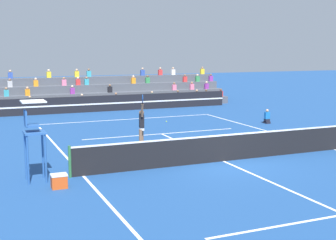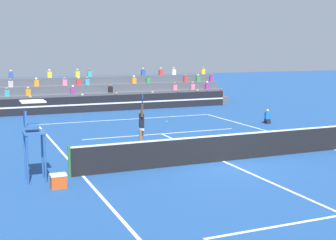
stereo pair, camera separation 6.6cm
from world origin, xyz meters
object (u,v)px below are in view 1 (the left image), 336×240
object	(u,v)px
umpire_chair	(33,130)
ball_kid_courtside	(267,118)
tennis_player	(142,127)
equipment_cooler	(59,181)
tennis_ball	(166,122)

from	to	relation	value
umpire_chair	ball_kid_courtside	bearing A→B (deg)	26.99
tennis_player	equipment_cooler	xyz separation A→B (m)	(-4.33, -4.41, -0.76)
umpire_chair	equipment_cooler	world-z (taller)	umpire_chair
umpire_chair	tennis_ball	world-z (taller)	umpire_chair
ball_kid_courtside	equipment_cooler	xyz separation A→B (m)	(-13.49, -8.27, -0.10)
ball_kid_courtside	equipment_cooler	size ratio (longest dim) A/B	1.69
ball_kid_courtside	equipment_cooler	distance (m)	15.82
umpire_chair	equipment_cooler	size ratio (longest dim) A/B	5.34
ball_kid_courtside	tennis_ball	size ratio (longest dim) A/B	12.43
umpire_chair	equipment_cooler	xyz separation A→B (m)	(0.59, -1.09, -1.49)
umpire_chair	tennis_ball	xyz separation A→B (m)	(8.86, 9.94, -1.68)
ball_kid_courtside	tennis_player	bearing A→B (deg)	-157.19
tennis_player	ball_kid_courtside	bearing A→B (deg)	22.81
tennis_player	umpire_chair	bearing A→B (deg)	-146.00
tennis_player	equipment_cooler	world-z (taller)	tennis_player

